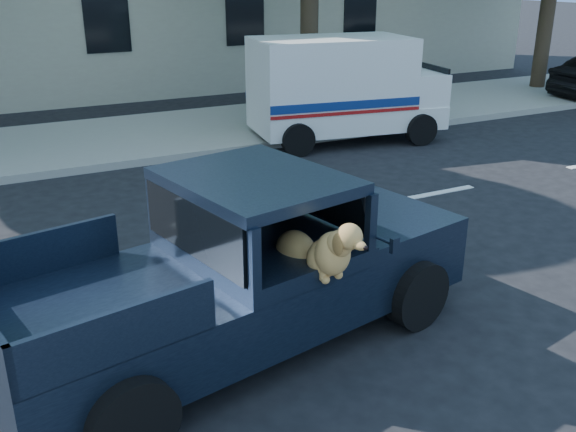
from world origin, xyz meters
The scene contains 5 objects.
ground centered at (0.00, 0.00, 0.00)m, with size 120.00×120.00×0.00m, color black.
far_sidewalk centered at (0.00, 9.20, 0.07)m, with size 60.00×4.00×0.15m, color gray.
lane_stripes centered at (2.00, 3.40, 0.01)m, with size 21.60×0.14×0.01m, color silver, non-canonical shape.
pickup_truck centered at (-0.75, 0.71, 0.58)m, with size 5.02×2.83×1.70m.
mail_truck centered at (4.50, 7.19, 0.96)m, with size 4.23×2.54×2.19m.
Camera 1 is at (-2.80, -4.49, 3.51)m, focal length 40.00 mm.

